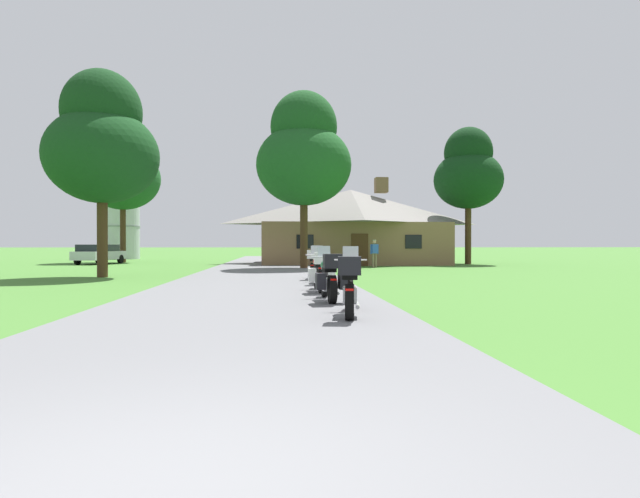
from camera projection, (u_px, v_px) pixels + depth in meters
name	position (u px, v px, depth m)	size (l,w,h in m)	color
ground_plane	(263.00, 276.00, 22.59)	(500.00, 500.00, 0.00)	#42752D
asphalt_driveway	(261.00, 279.00, 20.60)	(6.40, 80.00, 0.06)	slate
motorcycle_red_nearest_to_camera	(350.00, 286.00, 9.65)	(0.77, 2.08, 1.30)	black
motorcycle_green_second_in_row	(329.00, 278.00, 12.11)	(0.75, 2.08, 1.30)	black
motorcycle_red_third_in_row	(320.00, 272.00, 14.60)	(0.73, 2.08, 1.30)	black
motorcycle_black_fourth_in_row	(319.00, 267.00, 17.75)	(0.66, 2.08, 1.30)	black
motorcycle_green_farthest_in_row	(314.00, 264.00, 20.16)	(0.77, 2.08, 1.30)	black
stone_lodge	(350.00, 226.00, 37.82)	(13.44, 9.17, 6.31)	brown
bystander_blue_shirt_near_lodge	(374.00, 252.00, 31.37)	(0.53, 0.31, 1.69)	#75664C
tree_right_of_lodge	(468.00, 172.00, 36.86)	(4.85, 4.85, 9.77)	#422D19
tree_left_near	(102.00, 143.00, 22.01)	(4.73, 4.73, 8.84)	#422D19
tree_by_lodge_front	(304.00, 154.00, 29.50)	(5.43, 5.43, 10.15)	#422D19
tree_left_far	(123.00, 170.00, 40.48)	(5.75, 5.75, 11.03)	#422D19
metal_silo_distant	(122.00, 222.00, 50.26)	(3.37, 3.37, 7.15)	#B2B7BC
parked_silver_suv_far_left	(99.00, 253.00, 37.04)	(2.57, 4.84, 1.40)	#ADAFB7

